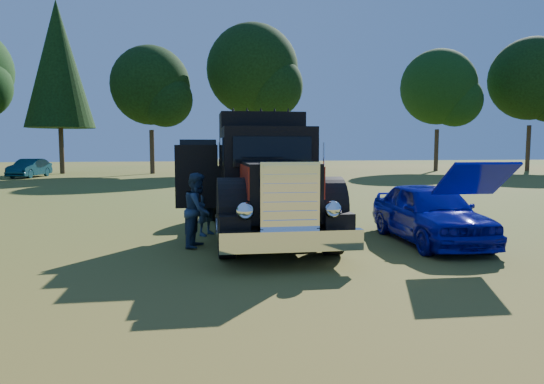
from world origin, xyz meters
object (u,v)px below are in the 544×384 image
at_px(hotrod_coupe, 430,212).
at_px(diamond_t_truck, 265,184).
at_px(spectator_near, 206,199).
at_px(distant_teal_car, 29,168).
at_px(spectator_far, 198,210).

bearing_deg(hotrod_coupe, diamond_t_truck, 161.25).
relative_size(diamond_t_truck, spectator_near, 4.07).
bearing_deg(distant_teal_car, hotrod_coupe, -46.77).
xyz_separation_m(diamond_t_truck, spectator_near, (-1.39, 0.43, -0.40)).
distance_m(diamond_t_truck, spectator_far, 1.90).
height_order(diamond_t_truck, hotrod_coupe, diamond_t_truck).
bearing_deg(spectator_near, diamond_t_truck, -74.86).
bearing_deg(spectator_near, spectator_far, -156.11).
distance_m(diamond_t_truck, hotrod_coupe, 3.83).
height_order(hotrod_coupe, spectator_far, hotrod_coupe).
bearing_deg(spectator_near, hotrod_coupe, -76.03).
bearing_deg(distant_teal_car, spectator_far, -55.39).
distance_m(hotrod_coupe, distant_teal_car, 30.56).
relative_size(spectator_near, distant_teal_car, 0.45).
bearing_deg(hotrod_coupe, spectator_far, 176.82).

